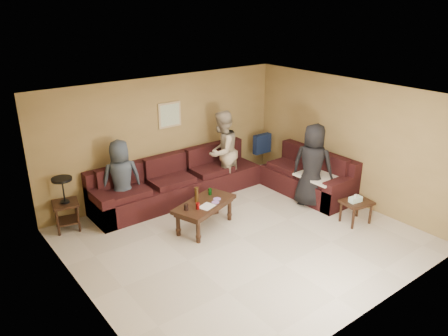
% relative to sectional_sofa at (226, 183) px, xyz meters
% --- Properties ---
extents(room, '(5.60, 5.50, 2.50)m').
position_rel_sectional_sofa_xyz_m(room, '(-0.81, -1.52, 1.34)').
color(room, beige).
rests_on(room, ground).
extents(sectional_sofa, '(4.65, 2.90, 0.97)m').
position_rel_sectional_sofa_xyz_m(sectional_sofa, '(0.00, 0.00, 0.00)').
color(sectional_sofa, '#331112').
rests_on(sectional_sofa, ground).
extents(coffee_table, '(1.34, 0.96, 0.79)m').
position_rel_sectional_sofa_xyz_m(coffee_table, '(-1.11, -0.80, 0.10)').
color(coffee_table, black).
rests_on(coffee_table, ground).
extents(end_table_left, '(0.53, 0.53, 1.00)m').
position_rel_sectional_sofa_xyz_m(end_table_left, '(-3.11, 0.67, 0.20)').
color(end_table_left, black).
rests_on(end_table_left, ground).
extents(side_table_right, '(0.59, 0.51, 0.58)m').
position_rel_sectional_sofa_xyz_m(side_table_right, '(1.22, -2.35, 0.06)').
color(side_table_right, black).
rests_on(side_table_right, ground).
extents(waste_bin, '(0.25, 0.25, 0.26)m').
position_rel_sectional_sofa_xyz_m(waste_bin, '(-0.66, -0.39, -0.20)').
color(waste_bin, black).
rests_on(waste_bin, ground).
extents(wall_art, '(0.52, 0.04, 0.52)m').
position_rel_sectional_sofa_xyz_m(wall_art, '(-0.71, 0.96, 1.37)').
color(wall_art, tan).
rests_on(wall_art, ground).
extents(person_left, '(0.84, 0.65, 1.52)m').
position_rel_sectional_sofa_xyz_m(person_left, '(-2.06, 0.54, 0.43)').
color(person_left, '#313944').
rests_on(person_left, ground).
extents(person_middle, '(1.04, 0.94, 1.76)m').
position_rel_sectional_sofa_xyz_m(person_middle, '(0.17, 0.36, 0.55)').
color(person_middle, tan).
rests_on(person_middle, ground).
extents(person_right, '(0.83, 0.98, 1.69)m').
position_rel_sectional_sofa_xyz_m(person_right, '(1.14, -1.32, 0.52)').
color(person_right, black).
rests_on(person_right, ground).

